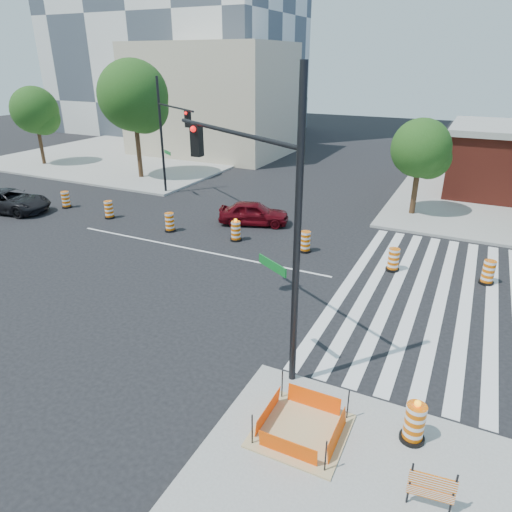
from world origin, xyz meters
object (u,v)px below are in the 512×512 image
(dark_suv, at_px, (10,201))
(signal_pole_se, at_px, (258,195))
(red_coupe, at_px, (254,213))
(signal_pole_nw, at_px, (169,128))

(dark_suv, bearing_deg, signal_pole_se, -117.77)
(red_coupe, distance_m, signal_pole_nw, 8.44)
(dark_suv, height_order, signal_pole_nw, signal_pole_nw)
(signal_pole_se, xyz_separation_m, signal_pole_nw, (-12.64, 13.24, -0.58))
(red_coupe, bearing_deg, signal_pole_se, -172.81)
(dark_suv, relative_size, signal_pole_se, 0.58)
(red_coupe, xyz_separation_m, signal_pole_nw, (-7.11, 2.31, 3.93))
(red_coupe, xyz_separation_m, signal_pole_se, (5.54, -10.93, 4.51))
(dark_suv, height_order, signal_pole_se, signal_pole_se)
(red_coupe, height_order, signal_pole_se, signal_pole_se)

